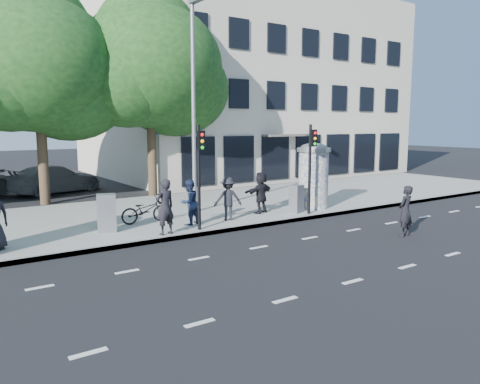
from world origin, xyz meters
TOP-DOWN VIEW (x-y plane):
  - ground at (0.00, 0.00)m, footprint 120.00×120.00m
  - sidewalk at (0.00, 7.50)m, footprint 40.00×8.00m
  - curb at (0.00, 3.55)m, footprint 40.00×0.10m
  - lane_dash_near at (0.00, -2.20)m, footprint 32.00×0.12m
  - lane_dash_far at (0.00, 1.40)m, footprint 32.00×0.12m
  - ad_column_right at (5.20, 4.70)m, footprint 1.36×1.36m
  - traffic_pole_near at (-0.60, 3.79)m, footprint 0.22×0.31m
  - traffic_pole_far at (4.20, 3.79)m, footprint 0.22×0.31m
  - street_lamp at (0.80, 6.63)m, footprint 0.25×0.93m
  - tree_near_left at (-3.50, 12.70)m, footprint 6.80×6.80m
  - tree_center at (1.50, 12.30)m, footprint 7.00×7.00m
  - building at (12.00, 19.99)m, footprint 20.30×15.85m
  - ped_b at (-1.80, 3.85)m, footprint 0.70×0.52m
  - ped_c at (-0.52, 4.69)m, footprint 0.92×0.82m
  - ped_d at (1.00, 4.61)m, footprint 1.14×0.91m
  - ped_f at (2.78, 5.02)m, footprint 1.57×0.90m
  - man_road at (4.70, -0.10)m, footprint 0.66×0.50m
  - bicycle at (-1.65, 5.80)m, footprint 0.65×1.74m
  - cabinet_left at (-3.20, 5.23)m, footprint 0.68×0.58m
  - cabinet_right at (3.98, 4.32)m, footprint 0.61×0.52m
  - car_right at (-2.30, 16.11)m, footprint 3.70×5.36m

SIDE VIEW (x-z plane):
  - ground at x=0.00m, z-range 0.00..0.00m
  - lane_dash_near at x=0.00m, z-range 0.00..0.01m
  - lane_dash_far at x=0.00m, z-range 0.00..0.01m
  - sidewalk at x=0.00m, z-range 0.00..0.15m
  - curb at x=0.00m, z-range -0.01..0.15m
  - bicycle at x=-1.65m, z-range 0.15..1.05m
  - cabinet_right at x=3.98m, z-range 0.15..1.23m
  - car_right at x=-2.30m, z-range 0.00..1.44m
  - cabinet_left at x=-3.20m, z-range 0.15..1.37m
  - man_road at x=4.70m, z-range 0.00..1.63m
  - ped_d at x=1.00m, z-range 0.15..1.70m
  - ped_c at x=-0.52m, z-range 0.15..1.70m
  - ped_f at x=2.78m, z-range 0.15..1.75m
  - ped_b at x=-1.80m, z-range 0.15..1.88m
  - ad_column_right at x=5.20m, z-range 0.21..2.86m
  - traffic_pole_near at x=-0.60m, z-range 0.53..3.93m
  - traffic_pole_far at x=4.20m, z-range 0.53..3.93m
  - street_lamp at x=0.80m, z-range 0.79..8.79m
  - building at x=12.00m, z-range -0.01..11.99m
  - tree_near_left at x=-3.50m, z-range 1.58..10.55m
  - tree_center at x=1.50m, z-range 1.66..10.96m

